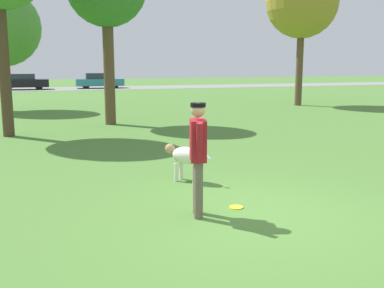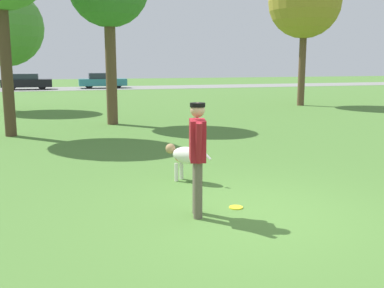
{
  "view_description": "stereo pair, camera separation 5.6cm",
  "coord_description": "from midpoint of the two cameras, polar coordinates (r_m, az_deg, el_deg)",
  "views": [
    {
      "loc": [
        -2.78,
        -5.79,
        2.22
      ],
      "look_at": [
        -0.51,
        1.15,
        0.9
      ],
      "focal_mm": 42.0,
      "sensor_mm": 36.0,
      "label": 1
    },
    {
      "loc": [
        -2.73,
        -5.8,
        2.22
      ],
      "look_at": [
        -0.51,
        1.15,
        0.9
      ],
      "focal_mm": 42.0,
      "sensor_mm": 36.0,
      "label": 2
    }
  ],
  "objects": [
    {
      "name": "tree_far_right",
      "position": [
        24.77,
        13.74,
        17.08
      ],
      "size": [
        3.7,
        3.7,
        7.18
      ],
      "color": "brown",
      "rests_on": "ground_plane"
    },
    {
      "name": "parked_car_black",
      "position": [
        40.86,
        -20.67,
        7.4
      ],
      "size": [
        4.08,
        1.76,
        1.33
      ],
      "rotation": [
        0.0,
        0.0,
        -0.01
      ],
      "color": "black",
      "rests_on": "ground_plane"
    },
    {
      "name": "parked_car_teal",
      "position": [
        41.33,
        -11.72,
        7.87
      ],
      "size": [
        4.22,
        1.81,
        1.35
      ],
      "rotation": [
        0.0,
        0.0,
        -0.03
      ],
      "color": "teal",
      "rests_on": "ground_plane"
    },
    {
      "name": "ground_plane",
      "position": [
        6.79,
        6.97,
        -8.9
      ],
      "size": [
        120.0,
        120.0,
        0.0
      ],
      "primitive_type": "plane",
      "color": "#4C7A33"
    },
    {
      "name": "far_road_strip",
      "position": [
        41.19,
        -14.4,
        6.84
      ],
      "size": [
        120.0,
        6.0,
        0.01
      ],
      "color": "gray",
      "rests_on": "ground_plane"
    },
    {
      "name": "dog",
      "position": [
        8.46,
        -1.03,
        -1.57
      ],
      "size": [
        0.73,
        0.86,
        0.69
      ],
      "rotation": [
        0.0,
        0.0,
        2.26
      ],
      "color": "silver",
      "rests_on": "ground_plane"
    },
    {
      "name": "tree_far_left",
      "position": [
        22.96,
        -23.2,
        13.47
      ],
      "size": [
        3.59,
        3.59,
        5.64
      ],
      "color": "brown",
      "rests_on": "ground_plane"
    },
    {
      "name": "person",
      "position": [
        6.45,
        0.52,
        -0.76
      ],
      "size": [
        0.32,
        0.68,
        1.67
      ],
      "rotation": [
        0.0,
        0.0,
        1.32
      ],
      "color": "#665B4C",
      "rests_on": "ground_plane"
    },
    {
      "name": "frisbee",
      "position": [
        7.08,
        5.41,
        -8.0
      ],
      "size": [
        0.22,
        0.22,
        0.02
      ],
      "color": "yellow",
      "rests_on": "ground_plane"
    }
  ]
}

